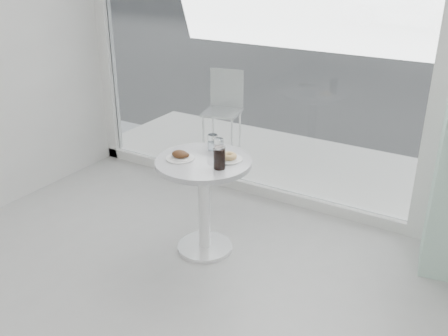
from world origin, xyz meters
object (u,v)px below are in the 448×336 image
Objects in this scene: plate_fritter at (180,156)px; water_tumbler_a at (213,143)px; plate_donut at (229,158)px; main_table at (204,187)px; patio_chair at (224,105)px; cola_glass at (219,158)px; water_tumbler_b at (219,147)px; car_white at (414,3)px.

plate_fritter is 1.70× the size of water_tumbler_a.
plate_donut is 1.66× the size of water_tumbler_a.
water_tumbler_a reaches higher than main_table.
cola_glass is (1.12, -1.93, 0.28)m from patio_chair.
water_tumbler_b reaches higher than main_table.
car_white is at bearing 95.45° from main_table.
car_white is at bearing 96.19° from plate_donut.
cola_glass reaches higher than plate_donut.
water_tumbler_b is at bearing -158.20° from car_white.
car_white is 20.54× the size of plate_donut.
plate_fritter reaches higher than main_table.
water_tumbler_a is at bearing 130.01° from cola_glass.
cola_glass is at bearing -73.31° from patio_chair.
patio_chair is at bearing 116.88° from main_table.
plate_donut is at bearing 97.31° from cola_glass.
water_tumbler_b is at bearing -26.79° from water_tumbler_a.
water_tumbler_a is (-0.05, 0.21, 0.27)m from main_table.
water_tumbler_a is 0.75× the size of cola_glass.
water_tumbler_a is at bearing 103.30° from main_table.
car_white reaches higher than patio_chair.
patio_chair is 1.97m from water_tumbler_b.
car_white is 13.08m from plate_donut.
car_white is 35.56× the size of water_tumbler_b.
plate_donut is at bearing -71.51° from patio_chair.
car_white is 13.22m from plate_fritter.
car_white is (-0.31, 11.24, 0.15)m from patio_chair.
water_tumbler_b reaches higher than plate_donut.
main_table is at bearing -99.94° from water_tumbler_b.
water_tumbler_a is at bearing -158.53° from car_white.
water_tumbler_b is at bearing 53.00° from plate_fritter.
main_table is 0.36m from cola_glass.
plate_donut is 0.18m from cola_glass.
patio_chair is 2.10m from plate_fritter.
car_white is 25.53× the size of cola_glass.
car_white is at bearing 77.98° from patio_chair.
plate_donut is at bearing -27.69° from water_tumbler_a.
water_tumbler_a reaches higher than plate_donut.
plate_donut is at bearing -157.65° from car_white.
car_white reaches higher than cola_glass.
cola_glass is at bearing -49.99° from water_tumbler_a.
car_white reaches higher than water_tumbler_a.
main_table is at bearing 159.50° from cola_glass.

